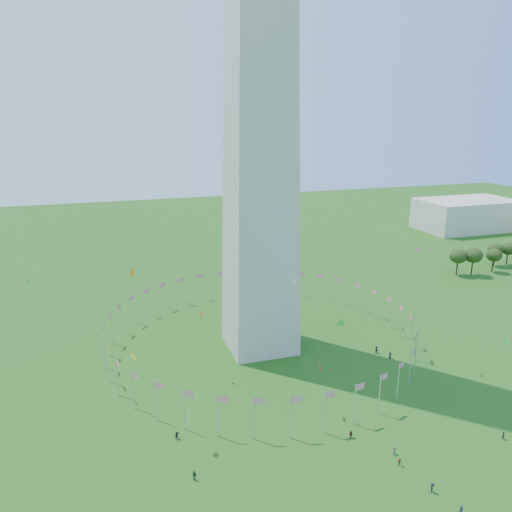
% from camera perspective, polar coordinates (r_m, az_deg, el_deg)
% --- Properties ---
extents(ground, '(600.00, 600.00, 0.00)m').
position_cam_1_polar(ground, '(97.65, 10.41, -22.51)').
color(ground, '#1C4E12').
rests_on(ground, ground).
extents(washington_monument, '(16.80, 16.80, 169.00)m').
position_cam_1_polar(washington_monument, '(124.92, 0.51, 27.13)').
color(washington_monument, beige).
rests_on(washington_monument, ground).
extents(flag_ring, '(80.24, 80.24, 9.00)m').
position_cam_1_polar(flag_ring, '(134.72, 0.42, -8.50)').
color(flag_ring, silver).
rests_on(flag_ring, ground).
extents(gov_building_east_a, '(50.00, 30.00, 16.00)m').
position_cam_1_polar(gov_building_east_a, '(291.70, 22.89, 4.40)').
color(gov_building_east_a, beige).
rests_on(gov_building_east_a, ground).
extents(crowd, '(92.57, 63.92, 1.95)m').
position_cam_1_polar(crowd, '(99.63, 10.04, -20.97)').
color(crowd, '#311A50').
rests_on(crowd, ground).
extents(kites_aloft, '(116.86, 86.65, 41.84)m').
position_cam_1_polar(kites_aloft, '(109.97, 8.75, -7.13)').
color(kites_aloft, green).
rests_on(kites_aloft, ground).
extents(tree_line_east, '(53.13, 15.49, 10.81)m').
position_cam_1_polar(tree_line_east, '(220.09, 25.94, -0.26)').
color(tree_line_east, '#2E4918').
rests_on(tree_line_east, ground).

